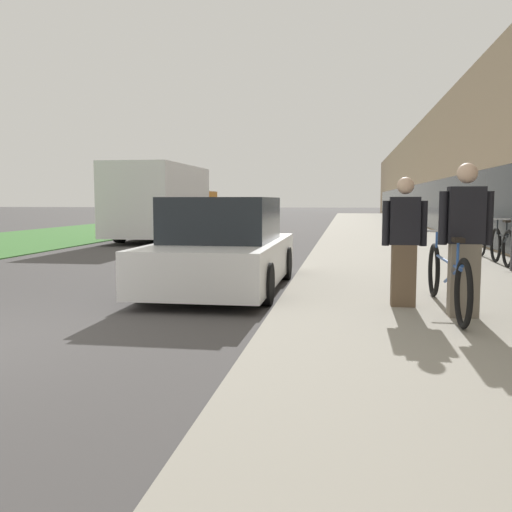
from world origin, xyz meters
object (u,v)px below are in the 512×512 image
object	(u,v)px
cruiser_bike_middle	(477,240)
parked_sedan_curbside	(223,248)
cruiser_bike_nearest	(502,246)
moving_truck	(165,203)
tandem_bicycle	(447,278)
person_rider	(465,240)
cruiser_bike_farthest	(455,234)
person_bystander	(404,242)

from	to	relation	value
cruiser_bike_middle	parked_sedan_curbside	bearing A→B (deg)	-131.37
cruiser_bike_nearest	moving_truck	distance (m)	12.67
tandem_bicycle	parked_sedan_curbside	xyz separation A→B (m)	(-3.21, 1.84, 0.17)
person_rider	parked_sedan_curbside	bearing A→B (deg)	146.63
cruiser_bike_farthest	cruiser_bike_middle	bearing A→B (deg)	-86.47
person_rider	cruiser_bike_farthest	world-z (taller)	person_rider
person_rider	cruiser_bike_middle	size ratio (longest dim) A/B	1.04
cruiser_bike_farthest	parked_sedan_curbside	distance (m)	9.64
person_bystander	cruiser_bike_nearest	bearing A→B (deg)	63.99
person_rider	person_bystander	bearing A→B (deg)	137.47
person_rider	person_bystander	world-z (taller)	person_rider
person_bystander	cruiser_bike_middle	xyz separation A→B (m)	(2.54, 7.60, -0.47)
person_bystander	cruiser_bike_nearest	world-z (taller)	person_bystander
parked_sedan_curbside	person_bystander	bearing A→B (deg)	-30.91
cruiser_bike_nearest	parked_sedan_curbside	distance (m)	6.29
person_rider	moving_truck	size ratio (longest dim) A/B	0.24
cruiser_bike_farthest	tandem_bicycle	bearing A→B (deg)	-100.82
tandem_bicycle	cruiser_bike_middle	bearing A→B (deg)	75.32
tandem_bicycle	cruiser_bike_nearest	distance (m)	5.71
tandem_bicycle	parked_sedan_curbside	bearing A→B (deg)	150.19
cruiser_bike_middle	moving_truck	xyz separation A→B (m)	(-9.94, 5.40, 0.92)
person_bystander	cruiser_bike_farthest	xyz separation A→B (m)	(2.41, 9.79, -0.45)
cruiser_bike_middle	moving_truck	world-z (taller)	moving_truck
tandem_bicycle	cruiser_bike_nearest	size ratio (longest dim) A/B	1.62
person_rider	moving_truck	xyz separation A→B (m)	(-8.03, 13.57, 0.38)
tandem_bicycle	moving_truck	size ratio (longest dim) A/B	0.37
person_bystander	moving_truck	xyz separation A→B (m)	(-7.40, 12.99, 0.44)
tandem_bicycle	moving_truck	xyz separation A→B (m)	(-7.90, 13.21, 0.87)
person_rider	moving_truck	bearing A→B (deg)	120.61
cruiser_bike_middle	tandem_bicycle	bearing A→B (deg)	-104.68
person_rider	cruiser_bike_farthest	bearing A→B (deg)	80.24
cruiser_bike_middle	moving_truck	size ratio (longest dim) A/B	0.23
cruiser_bike_middle	moving_truck	bearing A→B (deg)	151.52
person_rider	parked_sedan_curbside	xyz separation A→B (m)	(-3.34, 2.20, -0.32)
cruiser_bike_nearest	moving_truck	bearing A→B (deg)	141.56
parked_sedan_curbside	moving_truck	xyz separation A→B (m)	(-4.69, 11.37, 0.70)
person_bystander	cruiser_bike_middle	world-z (taller)	person_bystander
person_rider	cruiser_bike_middle	bearing A→B (deg)	76.79
person_bystander	moving_truck	size ratio (longest dim) A/B	0.22
person_bystander	cruiser_bike_middle	size ratio (longest dim) A/B	0.96
parked_sedan_curbside	cruiser_bike_farthest	bearing A→B (deg)	57.88
tandem_bicycle	person_bystander	bearing A→B (deg)	156.58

